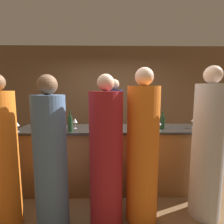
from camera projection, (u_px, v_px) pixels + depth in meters
The scene contains 18 objects.
ground_plane at pixel (110, 187), 2.98m from camera, with size 14.00×14.00×0.00m, color brown.
back_wall at pixel (109, 99), 4.78m from camera, with size 8.00×0.06×2.80m.
bar_counter at pixel (110, 158), 2.92m from camera, with size 2.96×0.66×1.04m.
bartender at pixel (114, 128), 3.64m from camera, with size 0.35×0.35×1.87m.
guest_0 at pixel (208, 149), 2.23m from camera, with size 0.38×0.38×1.95m.
guest_1 at pixel (51, 160), 2.03m from camera, with size 0.38×0.38×1.83m.
guest_2 at pixel (143, 152), 2.17m from camera, with size 0.39×0.39×1.92m.
guest_3 at pixel (106, 158), 2.10m from camera, with size 0.40×0.40×1.84m.
guest_4 at pixel (2, 159), 2.05m from camera, with size 0.36×0.36×1.84m.
wine_bottle_0 at pixel (70, 124), 2.59m from camera, with size 0.07×0.07×0.31m.
wine_bottle_1 at pixel (162, 122), 2.79m from camera, with size 0.08×0.08×0.28m.
wine_bottle_2 at pixel (54, 120), 2.90m from camera, with size 0.07×0.07×0.30m.
wine_glass_0 at pixel (194, 120), 2.85m from camera, with size 0.08×0.08×0.17m.
wine_glass_1 at pixel (108, 121), 2.73m from camera, with size 0.07×0.07×0.18m.
wine_glass_2 at pixel (75, 121), 2.79m from camera, with size 0.08×0.08×0.17m.
wine_glass_3 at pixel (159, 123), 2.62m from camera, with size 0.08×0.08×0.16m.
wine_glass_4 at pixel (17, 124), 2.57m from camera, with size 0.07×0.07×0.15m.
wine_glass_5 at pixel (116, 120), 2.83m from camera, with size 0.07×0.07×0.17m.
Camera 1 is at (-0.02, -2.79, 1.66)m, focal length 28.00 mm.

